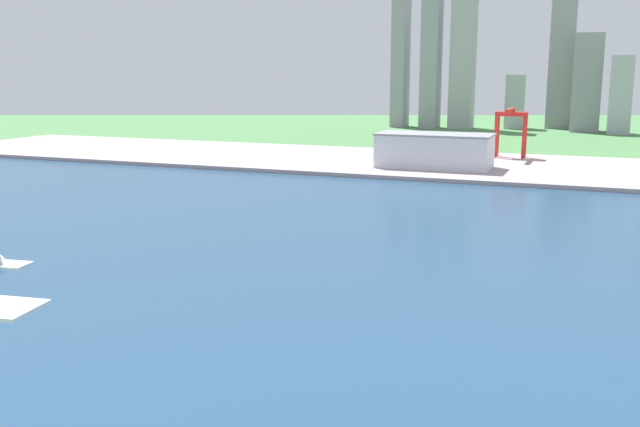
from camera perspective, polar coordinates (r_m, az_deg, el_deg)
The scene contains 6 objects.
ground_plane at distance 286.29m, azimuth 8.54°, elevation -1.27°, with size 2400.00×2400.00×0.00m, color #4A7E47.
water_bay at distance 229.84m, azimuth 5.16°, elevation -4.31°, with size 840.00×360.00×0.15m, color navy.
industrial_pier at distance 470.69m, azimuth 13.77°, elevation 3.62°, with size 840.00×140.00×2.50m, color #A89799.
port_crane_red at distance 511.02m, azimuth 14.94°, elevation 7.00°, with size 21.10×34.40×33.92m.
warehouse_main at distance 449.95m, azimuth 9.09°, elevation 4.98°, with size 70.15×32.85×21.11m.
distant_skyline at distance 789.44m, azimuth 18.97°, elevation 11.04°, with size 370.18×80.47×154.06m.
Camera 1 is at (61.19, 27.27, 61.94)m, focal length 40.25 mm.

